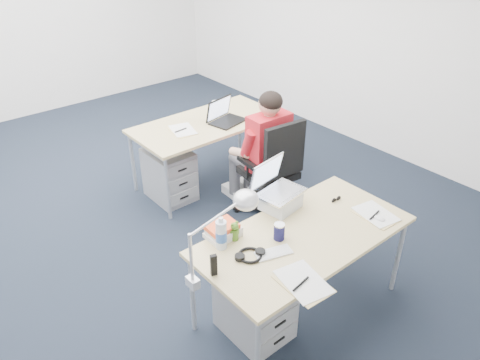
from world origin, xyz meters
name	(u,v)px	position (x,y,z in m)	size (l,w,h in m)	color
floor	(157,215)	(0.00, 0.00, 0.00)	(7.00, 7.00, 0.00)	black
room	(138,48)	(0.00, 0.00, 1.71)	(6.02, 7.02, 2.80)	white
desk_near	(304,239)	(0.20, -1.82, 0.68)	(1.60, 0.80, 0.73)	tan
desk_far	(207,126)	(0.83, 0.22, 0.68)	(1.60, 0.80, 0.73)	tan
office_chair	(270,189)	(0.90, -0.72, 0.30)	(0.75, 0.75, 1.08)	black
seated_person	(259,151)	(0.91, -0.54, 0.65)	(0.42, 0.72, 1.30)	red
drawer_pedestal_near	(255,303)	(-0.21, -1.76, 0.28)	(0.40, 0.50, 0.55)	#9FA0A4
drawer_pedestal_far	(170,175)	(0.31, 0.21, 0.28)	(0.40, 0.50, 0.55)	#9FA0A4
silver_laptop	(281,187)	(0.30, -1.47, 0.92)	(0.35, 0.28, 0.37)	silver
wireless_keyboard	(273,253)	(-0.12, -1.83, 0.74)	(0.25, 0.10, 0.01)	white
computer_mouse	(380,219)	(0.75, -2.06, 0.74)	(0.05, 0.08, 0.03)	white
headphones	(250,255)	(-0.26, -1.76, 0.75)	(0.22, 0.17, 0.04)	black
can_koozie	(279,231)	(0.02, -1.74, 0.79)	(0.08, 0.08, 0.13)	#151542
water_bottle	(221,233)	(-0.35, -1.56, 0.85)	(0.08, 0.08, 0.25)	silver
bear_figurine	(235,231)	(-0.22, -1.54, 0.80)	(0.08, 0.06, 0.15)	#356D1D
book_stack	(223,231)	(-0.26, -1.47, 0.78)	(0.23, 0.17, 0.10)	silver
cordless_phone	(214,265)	(-0.55, -1.74, 0.81)	(0.04, 0.03, 0.16)	black
papers_left	(303,284)	(-0.18, -2.17, 0.74)	(0.24, 0.34, 0.01)	#D5BD7B
papers_right	(376,215)	(0.78, -2.01, 0.74)	(0.22, 0.31, 0.01)	#D5BD7B
sunglasses	(336,200)	(0.71, -1.68, 0.74)	(0.10, 0.04, 0.02)	black
desk_lamp	(213,241)	(-0.55, -1.74, 1.00)	(0.48, 0.17, 0.55)	silver
dark_laptop	(228,111)	(1.00, 0.07, 0.86)	(0.36, 0.35, 0.26)	black
far_cup	(215,106)	(1.10, 0.41, 0.79)	(0.08, 0.08, 0.11)	white
far_papers	(182,131)	(0.51, 0.20, 0.73)	(0.22, 0.31, 0.01)	white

